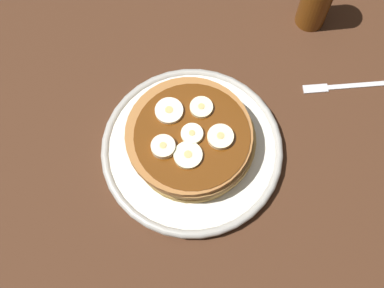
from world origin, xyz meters
TOP-DOWN VIEW (x-y plane):
  - ground_plane at (0.00, 0.00)cm, footprint 140.00×140.00cm
  - plate at (0.00, 0.00)cm, footprint 23.96×23.96cm
  - pancake_stack at (0.13, 0.16)cm, footprint 16.61×16.50cm
  - banana_slice_0 at (0.50, 0.15)cm, footprint 2.75×2.75cm
  - banana_slice_1 at (1.92, -2.94)cm, footprint 3.25×3.25cm
  - banana_slice_2 at (-2.44, -1.39)cm, footprint 3.52×3.52cm
  - banana_slice_3 at (0.62, 4.24)cm, footprint 3.56×3.56cm
  - banana_slice_4 at (3.58, 1.44)cm, footprint 2.93×2.93cm
  - banana_slice_5 at (-3.56, 1.59)cm, footprint 3.00×3.00cm
  - fork at (21.21, -10.13)cm, footprint 9.82×9.95cm

SIDE VIEW (x-z plane):
  - ground_plane at x=0.00cm, z-range -3.00..0.00cm
  - fork at x=21.21cm, z-range 0.00..0.50cm
  - plate at x=0.00cm, z-range 0.08..2.00cm
  - pancake_stack at x=0.13cm, z-range 1.62..5.79cm
  - banana_slice_2 at x=-2.44cm, z-range 5.57..6.29cm
  - banana_slice_4 at x=3.58cm, z-range 5.57..6.32cm
  - banana_slice_3 at x=0.62cm, z-range 5.57..6.33cm
  - banana_slice_0 at x=0.50cm, z-range 5.57..6.40cm
  - banana_slice_1 at x=1.92cm, z-range 5.57..6.48cm
  - banana_slice_5 at x=-3.56cm, z-range 5.57..6.62cm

